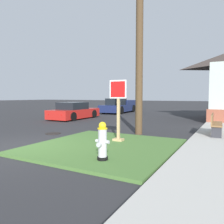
{
  "coord_description": "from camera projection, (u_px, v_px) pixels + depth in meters",
  "views": [
    {
      "loc": [
        5.97,
        -4.9,
        1.69
      ],
      "look_at": [
        1.82,
        2.75,
        1.07
      ],
      "focal_mm": 35.36,
      "sensor_mm": 36.0,
      "label": 1
    }
  ],
  "objects": [
    {
      "name": "ground_plane",
      "position": [
        24.0,
        148.0,
        7.26
      ],
      "size": [
        160.0,
        160.0,
        0.0
      ],
      "primitive_type": "plane",
      "color": "#2B2B2D"
    },
    {
      "name": "grass_corner_patch",
      "position": [
        104.0,
        146.0,
        7.28
      ],
      "size": [
        4.44,
        4.68,
        0.08
      ],
      "primitive_type": "cube",
      "color": "#477033",
      "rests_on": "ground"
    },
    {
      "name": "sidewalk_strip",
      "position": [
        224.0,
        134.0,
        9.44
      ],
      "size": [
        2.2,
        17.28,
        0.12
      ],
      "primitive_type": "cube",
      "color": "#B2AFA8",
      "rests_on": "ground"
    },
    {
      "name": "fire_hydrant",
      "position": [
        102.0,
        142.0,
        5.57
      ],
      "size": [
        0.38,
        0.34,
        0.97
      ],
      "color": "black",
      "rests_on": "grass_corner_patch"
    },
    {
      "name": "stop_sign",
      "position": [
        118.0,
        112.0,
        7.92
      ],
      "size": [
        0.65,
        0.29,
        2.19
      ],
      "color": "tan",
      "rests_on": "grass_corner_patch"
    },
    {
      "name": "manhole_cover",
      "position": [
        53.0,
        134.0,
        9.99
      ],
      "size": [
        0.7,
        0.7,
        0.02
      ],
      "primitive_type": "cylinder",
      "color": "black",
      "rests_on": "ground"
    },
    {
      "name": "parked_sedan_red",
      "position": [
        74.0,
        112.0,
        16.62
      ],
      "size": [
        2.03,
        4.43,
        1.25
      ],
      "color": "red",
      "rests_on": "ground"
    },
    {
      "name": "pickup_truck_navy",
      "position": [
        119.0,
        107.0,
        22.79
      ],
      "size": [
        2.34,
        5.66,
        1.48
      ],
      "color": "#19234C",
      "rests_on": "ground"
    },
    {
      "name": "street_bench",
      "position": [
        215.0,
        123.0,
        9.03
      ],
      "size": [
        0.48,
        1.74,
        0.85
      ],
      "color": "brown",
      "rests_on": "sidewalk_strip"
    },
    {
      "name": "utility_pole",
      "position": [
        140.0,
        3.0,
        9.45
      ],
      "size": [
        1.87,
        0.31,
        10.99
      ],
      "color": "#4C3823",
      "rests_on": "ground"
    }
  ]
}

